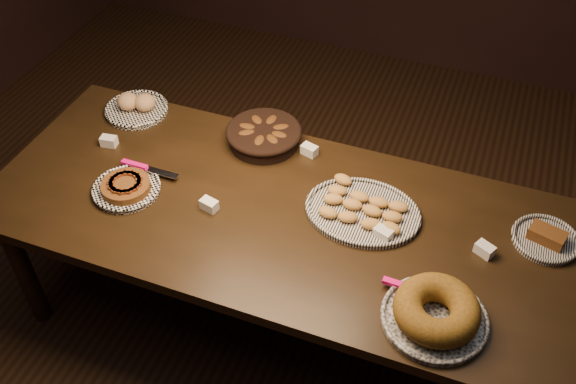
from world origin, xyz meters
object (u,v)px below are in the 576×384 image
(buffet_table, at_px, (277,224))
(madeleine_platter, at_px, (362,210))
(bundt_cake_plate, at_px, (436,312))
(apple_tart_plate, at_px, (126,187))

(buffet_table, distance_m, madeleine_platter, 0.35)
(madeleine_platter, relative_size, bundt_cake_plate, 1.15)
(buffet_table, xyz_separation_m, madeleine_platter, (0.32, 0.11, 0.09))
(bundt_cake_plate, bearing_deg, apple_tart_plate, -163.32)
(madeleine_platter, height_order, bundt_cake_plate, bundt_cake_plate)
(apple_tart_plate, xyz_separation_m, bundt_cake_plate, (1.32, -0.19, 0.03))
(buffet_table, height_order, apple_tart_plate, apple_tart_plate)
(apple_tart_plate, relative_size, bundt_cake_plate, 0.78)
(apple_tart_plate, height_order, bundt_cake_plate, bundt_cake_plate)
(buffet_table, relative_size, apple_tart_plate, 7.69)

